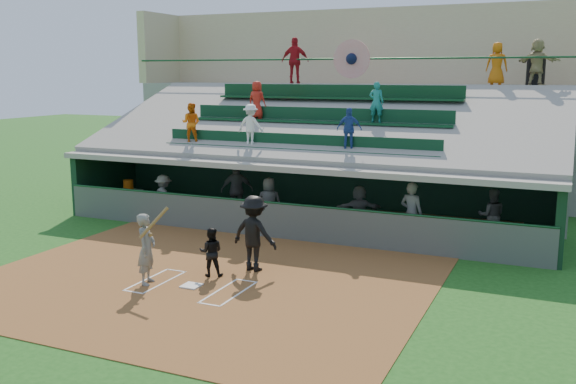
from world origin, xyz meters
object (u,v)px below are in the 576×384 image
at_px(trash_bin, 536,72).
at_px(white_table, 129,200).
at_px(batter_at_plate, 147,249).
at_px(catcher, 211,252).
at_px(home_plate, 191,286).
at_px(water_cooler, 128,185).

bearing_deg(trash_bin, white_table, -152.69).
relative_size(white_table, trash_bin, 0.87).
distance_m(batter_at_plate, trash_bin, 16.25).
height_order(batter_at_plate, trash_bin, trash_bin).
relative_size(catcher, white_table, 1.42).
bearing_deg(white_table, home_plate, -44.90).
bearing_deg(catcher, white_table, -61.32).
height_order(home_plate, trash_bin, trash_bin).
xyz_separation_m(home_plate, catcher, (0.02, 0.91, 0.60)).
xyz_separation_m(catcher, trash_bin, (6.70, 12.47, 4.46)).
height_order(white_table, water_cooler, water_cooler).
distance_m(white_table, water_cooler, 0.57).
relative_size(batter_at_plate, catcher, 1.58).
distance_m(home_plate, white_table, 9.32).
xyz_separation_m(water_cooler, trash_bin, (13.48, 6.92, 4.11)).
xyz_separation_m(home_plate, batter_at_plate, (-1.08, -0.24, 0.86)).
bearing_deg(trash_bin, home_plate, -116.68).
distance_m(batter_at_plate, water_cooler, 8.78).
bearing_deg(home_plate, white_table, 136.38).
height_order(home_plate, batter_at_plate, batter_at_plate).
distance_m(catcher, trash_bin, 14.84).
height_order(batter_at_plate, catcher, batter_at_plate).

